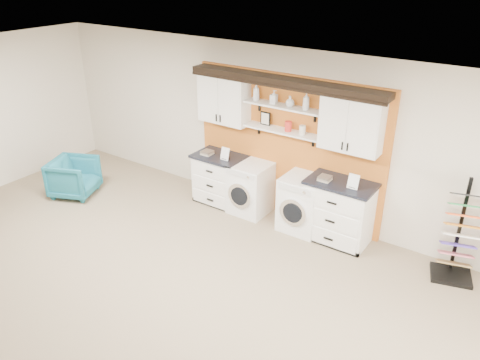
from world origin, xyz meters
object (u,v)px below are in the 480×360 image
Objects in this scene: base_cabinet_left at (220,178)px; dryer at (303,203)px; armchair at (74,177)px; washer at (251,188)px; sample_rack at (457,247)px; base_cabinet_right at (339,211)px.

dryer is at bearing -0.12° from base_cabinet_left.
dryer is at bearing -95.53° from armchair.
washer is 3.32m from sample_rack.
sample_rack is at bearing 0.85° from dryer.
dryer is at bearing -179.69° from base_cabinet_right.
dryer is 2.32m from sample_rack.
base_cabinet_left is 1.19× the size of armchair.
base_cabinet_right is at bearing -97.74° from armchair.
base_cabinet_left is 1.02× the size of washer.
base_cabinet_left is at bearing -84.62° from armchair.
washer is 3.30m from armchair.
sample_rack is at bearing 0.45° from base_cabinet_left.
sample_rack is 6.50m from armchair.
washer is 1.00m from dryer.
washer is at bearing -90.11° from armchair.
sample_rack is at bearing -101.60° from armchair.
dryer is 4.24m from armchair.
base_cabinet_right is (2.26, -0.00, 0.05)m from base_cabinet_left.
dryer is (-0.61, -0.00, -0.04)m from base_cabinet_right.
sample_rack is (3.97, 0.03, 0.04)m from base_cabinet_left.
armchair is (-2.38, -1.32, -0.10)m from base_cabinet_left.
sample_rack is at bearing 1.04° from base_cabinet_right.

